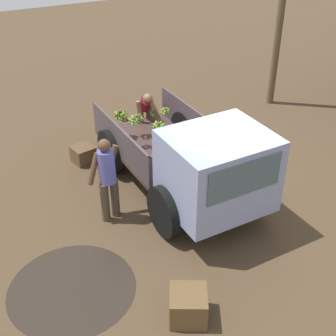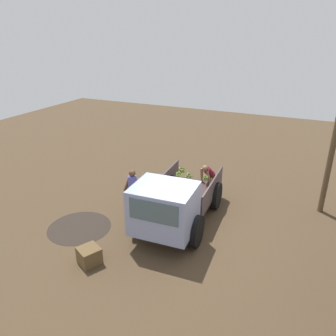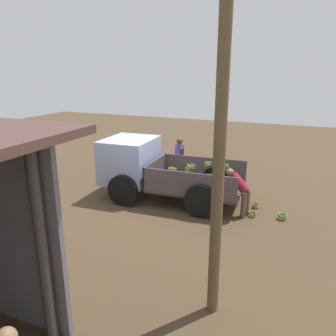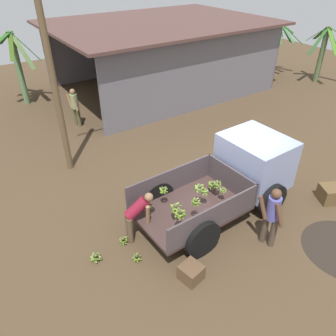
{
  "view_description": "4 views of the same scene",
  "coord_description": "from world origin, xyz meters",
  "px_view_note": "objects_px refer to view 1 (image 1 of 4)",
  "views": [
    {
      "loc": [
        6.35,
        -4.38,
        5.72
      ],
      "look_at": [
        -0.12,
        -1.19,
        1.14
      ],
      "focal_mm": 50.0,
      "sensor_mm": 36.0,
      "label": 1
    },
    {
      "loc": [
        8.12,
        3.1,
        6.02
      ],
      "look_at": [
        -1.85,
        -1.4,
        1.47
      ],
      "focal_mm": 35.0,
      "sensor_mm": 36.0,
      "label": 2
    },
    {
      "loc": [
        -4.82,
        8.62,
        4.06
      ],
      "look_at": [
        -1.2,
        0.15,
        1.29
      ],
      "focal_mm": 35.0,
      "sensor_mm": 36.0,
      "label": 3
    },
    {
      "loc": [
        -5.88,
        -5.78,
        6.18
      ],
      "look_at": [
        -1.92,
        0.39,
        1.3
      ],
      "focal_mm": 35.0,
      "sensor_mm": 36.0,
      "label": 4
    }
  ],
  "objects_px": {
    "cargo_truck": "(202,166)",
    "banana_bunch_on_ground_2": "(140,127)",
    "person_foreground_visitor": "(107,176)",
    "wooden_crate_0": "(83,154)",
    "banana_bunch_on_ground_0": "(124,116)",
    "person_worker_loading": "(146,110)",
    "wooden_crate_1": "(188,306)",
    "banana_bunch_on_ground_1": "(116,133)"
  },
  "relations": [
    {
      "from": "person_foreground_visitor",
      "to": "wooden_crate_0",
      "type": "distance_m",
      "value": 2.35
    },
    {
      "from": "person_foreground_visitor",
      "to": "wooden_crate_0",
      "type": "relative_size",
      "value": 3.71
    },
    {
      "from": "person_foreground_visitor",
      "to": "banana_bunch_on_ground_0",
      "type": "height_order",
      "value": "person_foreground_visitor"
    },
    {
      "from": "person_worker_loading",
      "to": "wooden_crate_0",
      "type": "bearing_deg",
      "value": -62.62
    },
    {
      "from": "wooden_crate_0",
      "to": "banana_bunch_on_ground_1",
      "type": "bearing_deg",
      "value": 125.58
    },
    {
      "from": "cargo_truck",
      "to": "wooden_crate_0",
      "type": "xyz_separation_m",
      "value": [
        -2.81,
        -1.52,
        -0.84
      ]
    },
    {
      "from": "cargo_truck",
      "to": "person_worker_loading",
      "type": "height_order",
      "value": "cargo_truck"
    },
    {
      "from": "cargo_truck",
      "to": "wooden_crate_0",
      "type": "bearing_deg",
      "value": -154.38
    },
    {
      "from": "banana_bunch_on_ground_2",
      "to": "wooden_crate_0",
      "type": "relative_size",
      "value": 0.56
    },
    {
      "from": "banana_bunch_on_ground_1",
      "to": "cargo_truck",
      "type": "bearing_deg",
      "value": 6.57
    },
    {
      "from": "cargo_truck",
      "to": "wooden_crate_0",
      "type": "relative_size",
      "value": 9.89
    },
    {
      "from": "wooden_crate_1",
      "to": "banana_bunch_on_ground_2",
      "type": "bearing_deg",
      "value": 163.5
    },
    {
      "from": "wooden_crate_0",
      "to": "wooden_crate_1",
      "type": "bearing_deg",
      "value": 0.44
    },
    {
      "from": "wooden_crate_0",
      "to": "banana_bunch_on_ground_0",
      "type": "bearing_deg",
      "value": 134.5
    },
    {
      "from": "person_foreground_visitor",
      "to": "wooden_crate_1",
      "type": "height_order",
      "value": "person_foreground_visitor"
    },
    {
      "from": "banana_bunch_on_ground_2",
      "to": "person_worker_loading",
      "type": "bearing_deg",
      "value": -0.02
    },
    {
      "from": "banana_bunch_on_ground_1",
      "to": "wooden_crate_1",
      "type": "relative_size",
      "value": 0.41
    },
    {
      "from": "cargo_truck",
      "to": "banana_bunch_on_ground_1",
      "type": "height_order",
      "value": "cargo_truck"
    },
    {
      "from": "person_foreground_visitor",
      "to": "wooden_crate_1",
      "type": "bearing_deg",
      "value": 167.13
    },
    {
      "from": "person_foreground_visitor",
      "to": "cargo_truck",
      "type": "bearing_deg",
      "value": -126.24
    },
    {
      "from": "banana_bunch_on_ground_0",
      "to": "wooden_crate_1",
      "type": "xyz_separation_m",
      "value": [
        6.65,
        -1.59,
        0.12
      ]
    },
    {
      "from": "person_foreground_visitor",
      "to": "banana_bunch_on_ground_1",
      "type": "height_order",
      "value": "person_foreground_visitor"
    },
    {
      "from": "wooden_crate_0",
      "to": "wooden_crate_1",
      "type": "relative_size",
      "value": 0.83
    },
    {
      "from": "banana_bunch_on_ground_1",
      "to": "wooden_crate_1",
      "type": "height_order",
      "value": "wooden_crate_1"
    },
    {
      "from": "cargo_truck",
      "to": "person_foreground_visitor",
      "type": "distance_m",
      "value": 1.78
    },
    {
      "from": "person_worker_loading",
      "to": "wooden_crate_1",
      "type": "bearing_deg",
      "value": -2.73
    },
    {
      "from": "person_foreground_visitor",
      "to": "banana_bunch_on_ground_1",
      "type": "relative_size",
      "value": 7.47
    },
    {
      "from": "banana_bunch_on_ground_1",
      "to": "person_worker_loading",
      "type": "bearing_deg",
      "value": 59.42
    },
    {
      "from": "wooden_crate_1",
      "to": "wooden_crate_0",
      "type": "bearing_deg",
      "value": -179.56
    },
    {
      "from": "banana_bunch_on_ground_1",
      "to": "banana_bunch_on_ground_2",
      "type": "relative_size",
      "value": 0.88
    },
    {
      "from": "banana_bunch_on_ground_2",
      "to": "wooden_crate_1",
      "type": "height_order",
      "value": "wooden_crate_1"
    },
    {
      "from": "banana_bunch_on_ground_1",
      "to": "wooden_crate_0",
      "type": "xyz_separation_m",
      "value": [
        0.79,
        -1.1,
        0.09
      ]
    },
    {
      "from": "person_worker_loading",
      "to": "wooden_crate_1",
      "type": "xyz_separation_m",
      "value": [
        5.44,
        -1.74,
        -0.54
      ]
    },
    {
      "from": "cargo_truck",
      "to": "banana_bunch_on_ground_2",
      "type": "xyz_separation_m",
      "value": [
        -3.62,
        0.26,
        -0.92
      ]
    },
    {
      "from": "cargo_truck",
      "to": "banana_bunch_on_ground_0",
      "type": "height_order",
      "value": "cargo_truck"
    },
    {
      "from": "person_worker_loading",
      "to": "banana_bunch_on_ground_1",
      "type": "xyz_separation_m",
      "value": [
        -0.4,
        -0.67,
        -0.68
      ]
    },
    {
      "from": "person_foreground_visitor",
      "to": "person_worker_loading",
      "type": "bearing_deg",
      "value": -53.51
    },
    {
      "from": "cargo_truck",
      "to": "banana_bunch_on_ground_2",
      "type": "height_order",
      "value": "cargo_truck"
    },
    {
      "from": "cargo_truck",
      "to": "banana_bunch_on_ground_1",
      "type": "distance_m",
      "value": 3.74
    },
    {
      "from": "person_foreground_visitor",
      "to": "wooden_crate_0",
      "type": "height_order",
      "value": "person_foreground_visitor"
    },
    {
      "from": "cargo_truck",
      "to": "person_worker_loading",
      "type": "distance_m",
      "value": 3.22
    },
    {
      "from": "banana_bunch_on_ground_0",
      "to": "wooden_crate_1",
      "type": "bearing_deg",
      "value": -13.47
    }
  ]
}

